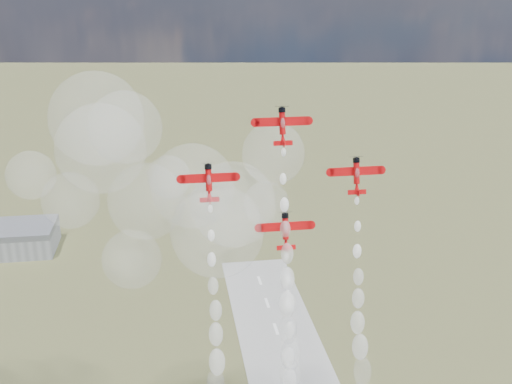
{
  "coord_description": "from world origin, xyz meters",
  "views": [
    {
      "loc": [
        -37.57,
        -105.69,
        125.31
      ],
      "look_at": [
        -19.49,
        12.85,
        83.42
      ],
      "focal_mm": 42.0,
      "sensor_mm": 36.0,
      "label": 1
    }
  ],
  "objects": [
    {
      "name": "hangar",
      "position": [
        -120.0,
        180.0,
        6.5
      ],
      "size": [
        50.0,
        28.0,
        13.0
      ],
      "color": "gray",
      "rests_on": "ground"
    },
    {
      "name": "plane_lead",
      "position": [
        -13.49,
        15.39,
        97.09
      ],
      "size": [
        11.47,
        4.22,
        8.08
      ],
      "rotation": [
        1.34,
        0.0,
        0.0
      ],
      "color": "#BE090B",
      "rests_on": "ground"
    },
    {
      "name": "plane_left",
      "position": [
        -29.48,
        12.8,
        86.21
      ],
      "size": [
        11.47,
        4.22,
        8.08
      ],
      "rotation": [
        1.34,
        0.0,
        0.0
      ],
      "color": "#BE090B",
      "rests_on": "ground"
    },
    {
      "name": "plane_right",
      "position": [
        2.49,
        12.8,
        86.21
      ],
      "size": [
        11.47,
        4.22,
        8.08
      ],
      "rotation": [
        1.34,
        0.0,
        0.0
      ],
      "color": "#BE090B",
      "rests_on": "ground"
    },
    {
      "name": "plane_slot",
      "position": [
        -13.49,
        10.2,
        75.33
      ],
      "size": [
        11.47,
        4.22,
        8.08
      ],
      "rotation": [
        1.34,
        0.0,
        0.0
      ],
      "color": "#BE090B",
      "rests_on": "ground"
    },
    {
      "name": "smoke_trail_lead",
      "position": [
        -13.62,
        3.96,
        49.47
      ],
      "size": [
        5.53,
        15.57,
        56.63
      ],
      "color": "white",
      "rests_on": "plane_lead"
    },
    {
      "name": "drifted_smoke_cloud",
      "position": [
        -39.05,
        28.18,
        82.41
      ],
      "size": [
        66.54,
        41.15,
        50.92
      ],
      "color": "white",
      "rests_on": "ground"
    }
  ]
}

